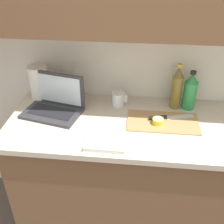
{
  "coord_description": "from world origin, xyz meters",
  "views": [
    {
      "loc": [
        -0.19,
        -1.4,
        1.89
      ],
      "look_at": [
        -0.34,
        -0.01,
        1.01
      ],
      "focal_mm": 45.0,
      "sensor_mm": 36.0,
      "label": 1
    }
  ],
  "objects_px": {
    "cutting_board": "(163,122)",
    "paper_towel_roll": "(39,83)",
    "laptop": "(54,103)",
    "knife": "(164,117)",
    "bottle_green_soda": "(190,92)",
    "measuring_cup": "(118,99)",
    "lemon_half_cut": "(158,121)",
    "bottle_oil_tall": "(177,88)"
  },
  "relations": [
    {
      "from": "paper_towel_roll",
      "to": "knife",
      "type": "bearing_deg",
      "value": -11.6
    },
    {
      "from": "bottle_oil_tall",
      "to": "laptop",
      "type": "bearing_deg",
      "value": -169.98
    },
    {
      "from": "laptop",
      "to": "bottle_oil_tall",
      "type": "xyz_separation_m",
      "value": [
        0.77,
        0.14,
        0.08
      ]
    },
    {
      "from": "measuring_cup",
      "to": "paper_towel_roll",
      "type": "xyz_separation_m",
      "value": [
        -0.54,
        0.03,
        0.07
      ]
    },
    {
      "from": "cutting_board",
      "to": "knife",
      "type": "distance_m",
      "value": 0.03
    },
    {
      "from": "laptop",
      "to": "cutting_board",
      "type": "xyz_separation_m",
      "value": [
        0.68,
        -0.06,
        -0.05
      ]
    },
    {
      "from": "bottle_green_soda",
      "to": "measuring_cup",
      "type": "bearing_deg",
      "value": -177.25
    },
    {
      "from": "bottle_oil_tall",
      "to": "lemon_half_cut",
      "type": "bearing_deg",
      "value": -117.59
    },
    {
      "from": "lemon_half_cut",
      "to": "bottle_green_soda",
      "type": "distance_m",
      "value": 0.31
    },
    {
      "from": "cutting_board",
      "to": "paper_towel_roll",
      "type": "xyz_separation_m",
      "value": [
        -0.82,
        0.2,
        0.12
      ]
    },
    {
      "from": "bottle_oil_tall",
      "to": "cutting_board",
      "type": "bearing_deg",
      "value": -113.32
    },
    {
      "from": "measuring_cup",
      "to": "paper_towel_roll",
      "type": "relative_size",
      "value": 0.43
    },
    {
      "from": "laptop",
      "to": "bottle_green_soda",
      "type": "relative_size",
      "value": 1.54
    },
    {
      "from": "cutting_board",
      "to": "paper_towel_roll",
      "type": "height_order",
      "value": "paper_towel_roll"
    },
    {
      "from": "laptop",
      "to": "cutting_board",
      "type": "bearing_deg",
      "value": 7.97
    },
    {
      "from": "bottle_green_soda",
      "to": "paper_towel_roll",
      "type": "bearing_deg",
      "value": 179.48
    },
    {
      "from": "lemon_half_cut",
      "to": "bottle_oil_tall",
      "type": "xyz_separation_m",
      "value": [
        0.11,
        0.22,
        0.11
      ]
    },
    {
      "from": "laptop",
      "to": "paper_towel_roll",
      "type": "bearing_deg",
      "value": 146.57
    },
    {
      "from": "bottle_green_soda",
      "to": "knife",
      "type": "bearing_deg",
      "value": -135.69
    },
    {
      "from": "lemon_half_cut",
      "to": "measuring_cup",
      "type": "relative_size",
      "value": 0.65
    },
    {
      "from": "bottle_green_soda",
      "to": "cutting_board",
      "type": "bearing_deg",
      "value": -131.32
    },
    {
      "from": "laptop",
      "to": "bottle_green_soda",
      "type": "distance_m",
      "value": 0.87
    },
    {
      "from": "knife",
      "to": "paper_towel_roll",
      "type": "bearing_deg",
      "value": 152.96
    },
    {
      "from": "measuring_cup",
      "to": "knife",
      "type": "bearing_deg",
      "value": -25.47
    },
    {
      "from": "bottle_oil_tall",
      "to": "measuring_cup",
      "type": "relative_size",
      "value": 2.94
    },
    {
      "from": "cutting_board",
      "to": "lemon_half_cut",
      "type": "distance_m",
      "value": 0.05
    },
    {
      "from": "knife",
      "to": "cutting_board",
      "type": "bearing_deg",
      "value": -114.02
    },
    {
      "from": "knife",
      "to": "measuring_cup",
      "type": "xyz_separation_m",
      "value": [
        -0.29,
        0.14,
        0.03
      ]
    },
    {
      "from": "lemon_half_cut",
      "to": "paper_towel_roll",
      "type": "height_order",
      "value": "paper_towel_roll"
    },
    {
      "from": "bottle_green_soda",
      "to": "bottle_oil_tall",
      "type": "height_order",
      "value": "bottle_oil_tall"
    },
    {
      "from": "lemon_half_cut",
      "to": "bottle_green_soda",
      "type": "relative_size",
      "value": 0.26
    },
    {
      "from": "laptop",
      "to": "lemon_half_cut",
      "type": "bearing_deg",
      "value": 5.4
    },
    {
      "from": "cutting_board",
      "to": "paper_towel_roll",
      "type": "bearing_deg",
      "value": 166.2
    },
    {
      "from": "laptop",
      "to": "bottle_oil_tall",
      "type": "distance_m",
      "value": 0.78
    },
    {
      "from": "knife",
      "to": "bottle_green_soda",
      "type": "distance_m",
      "value": 0.25
    },
    {
      "from": "bottle_oil_tall",
      "to": "measuring_cup",
      "type": "bearing_deg",
      "value": -176.61
    },
    {
      "from": "knife",
      "to": "lemon_half_cut",
      "type": "distance_m",
      "value": 0.07
    },
    {
      "from": "paper_towel_roll",
      "to": "bottle_green_soda",
      "type": "bearing_deg",
      "value": -0.52
    },
    {
      "from": "bottle_oil_tall",
      "to": "paper_towel_roll",
      "type": "bearing_deg",
      "value": 179.43
    },
    {
      "from": "cutting_board",
      "to": "bottle_oil_tall",
      "type": "bearing_deg",
      "value": 66.68
    },
    {
      "from": "laptop",
      "to": "paper_towel_roll",
      "type": "relative_size",
      "value": 1.64
    },
    {
      "from": "cutting_board",
      "to": "paper_towel_roll",
      "type": "relative_size",
      "value": 1.78
    }
  ]
}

